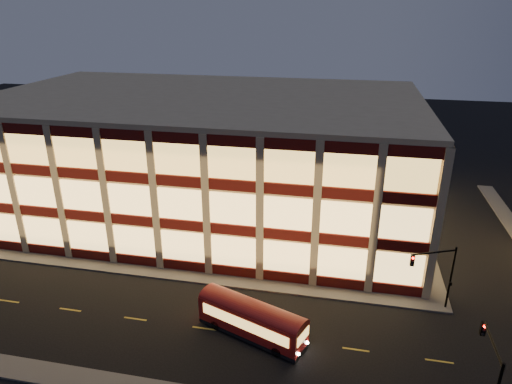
# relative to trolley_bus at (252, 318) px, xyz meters

# --- Properties ---
(ground) EXTENTS (200.00, 200.00, 0.00)m
(ground) POSITION_rel_trolley_bus_xyz_m (-7.93, 5.97, -1.66)
(ground) COLOR black
(ground) RESTS_ON ground
(sidewalk_office_south) EXTENTS (54.00, 2.00, 0.15)m
(sidewalk_office_south) POSITION_rel_trolley_bus_xyz_m (-10.93, 6.97, -1.59)
(sidewalk_office_south) COLOR #514F4C
(sidewalk_office_south) RESTS_ON ground
(sidewalk_office_east) EXTENTS (2.00, 30.00, 0.15)m
(sidewalk_office_east) POSITION_rel_trolley_bus_xyz_m (15.07, 22.97, -1.59)
(sidewalk_office_east) COLOR #514F4C
(sidewalk_office_east) RESTS_ON ground
(office_building) EXTENTS (50.45, 30.45, 14.50)m
(office_building) POSITION_rel_trolley_bus_xyz_m (-10.84, 22.88, 5.58)
(office_building) COLOR tan
(office_building) RESTS_ON ground
(traffic_signal_far) EXTENTS (3.79, 1.87, 6.00)m
(traffic_signal_far) POSITION_rel_trolley_bus_xyz_m (14.28, 6.21, 2.45)
(traffic_signal_far) COLOR black
(traffic_signal_far) RESTS_ON ground
(traffic_signal_near) EXTENTS (0.32, 4.45, 6.00)m
(traffic_signal_near) POSITION_rel_trolley_bus_xyz_m (15.57, -5.06, 2.46)
(traffic_signal_near) COLOR black
(traffic_signal_near) RESTS_ON ground
(trolley_bus) EXTENTS (9.07, 5.24, 3.00)m
(trolley_bus) POSITION_rel_trolley_bus_xyz_m (0.00, 0.00, 0.00)
(trolley_bus) COLOR #7A0706
(trolley_bus) RESTS_ON ground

